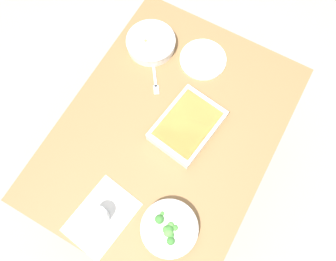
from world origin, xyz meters
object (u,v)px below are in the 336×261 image
object	(u,v)px
broccoli_bowl	(169,228)
spoon_by_stew	(160,44)
drink_cup	(100,216)
side_plate	(203,59)
baking_dish	(187,125)
stew_bowl	(151,43)
fork_on_table	(155,80)

from	to	relation	value
broccoli_bowl	spoon_by_stew	bearing A→B (deg)	-147.74
drink_cup	side_plate	xyz separation A→B (m)	(-0.84, 0.02, -0.03)
baking_dish	stew_bowl	bearing A→B (deg)	-129.20
broccoli_bowl	baking_dish	xyz separation A→B (m)	(-0.41, -0.14, 0.00)
broccoli_bowl	side_plate	bearing A→B (deg)	-162.52
baking_dish	side_plate	size ratio (longest dim) A/B	1.49
stew_bowl	fork_on_table	bearing A→B (deg)	35.89
side_plate	fork_on_table	distance (m)	0.25
fork_on_table	spoon_by_stew	bearing A→B (deg)	-156.66
broccoli_bowl	baking_dish	world-z (taller)	broccoli_bowl
broccoli_bowl	baking_dish	distance (m)	0.43
side_plate	fork_on_table	world-z (taller)	side_plate
drink_cup	baking_dish	bearing A→B (deg)	166.66
spoon_by_stew	fork_on_table	distance (m)	0.20
drink_cup	side_plate	bearing A→B (deg)	178.42
stew_bowl	spoon_by_stew	xyz separation A→B (m)	(-0.03, 0.03, -0.03)
baking_dish	spoon_by_stew	size ratio (longest dim) A/B	2.33
spoon_by_stew	drink_cup	bearing A→B (deg)	13.65
baking_dish	drink_cup	size ratio (longest dim) A/B	3.86
side_plate	spoon_by_stew	bearing A→B (deg)	-83.99
broccoli_bowl	drink_cup	bearing A→B (deg)	-70.22
stew_bowl	baking_dish	xyz separation A→B (m)	(0.28, 0.35, 0.00)
broccoli_bowl	spoon_by_stew	distance (m)	0.86
drink_cup	broccoli_bowl	bearing A→B (deg)	109.78
broccoli_bowl	spoon_by_stew	world-z (taller)	broccoli_bowl
side_plate	stew_bowl	bearing A→B (deg)	-77.71
baking_dish	broccoli_bowl	bearing A→B (deg)	18.80
broccoli_bowl	fork_on_table	world-z (taller)	broccoli_bowl
broccoli_bowl	spoon_by_stew	size ratio (longest dim) A/B	1.61
stew_bowl	fork_on_table	distance (m)	0.19
broccoli_bowl	fork_on_table	size ratio (longest dim) A/B	1.47
baking_dish	spoon_by_stew	bearing A→B (deg)	-134.72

